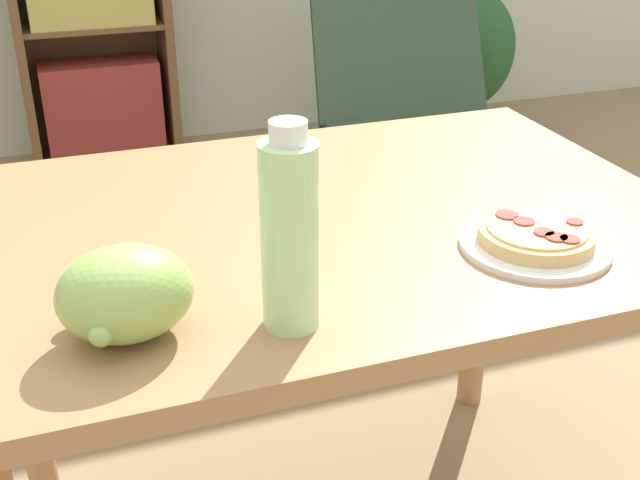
% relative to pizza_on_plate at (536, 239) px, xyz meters
% --- Properties ---
extents(dining_table, '(1.13, 0.79, 0.73)m').
position_rel_pizza_on_plate_xyz_m(dining_table, '(-0.25, 0.21, -0.12)').
color(dining_table, '#A37549').
rests_on(dining_table, ground_plane).
extents(pizza_on_plate, '(0.22, 0.22, 0.04)m').
position_rel_pizza_on_plate_xyz_m(pizza_on_plate, '(0.00, 0.00, 0.00)').
color(pizza_on_plate, white).
rests_on(pizza_on_plate, dining_table).
extents(grape_bunch, '(0.16, 0.13, 0.11)m').
position_rel_pizza_on_plate_xyz_m(grape_bunch, '(-0.58, -0.04, 0.04)').
color(grape_bunch, '#93BC5B').
rests_on(grape_bunch, dining_table).
extents(drink_bottle, '(0.07, 0.07, 0.25)m').
position_rel_pizza_on_plate_xyz_m(drink_bottle, '(-0.39, -0.08, 0.11)').
color(drink_bottle, '#B7EAA3').
rests_on(drink_bottle, dining_table).
extents(lounge_chair_far, '(0.74, 0.87, 0.88)m').
position_rel_pizza_on_plate_xyz_m(lounge_chair_far, '(0.57, 1.65, -0.46)').
color(lounge_chair_far, black).
rests_on(lounge_chair_far, ground_plane).
extents(potted_plant_floor, '(0.48, 0.41, 0.69)m').
position_rel_pizza_on_plate_xyz_m(potted_plant_floor, '(1.16, 2.32, -0.37)').
color(potted_plant_floor, '#70665B').
rests_on(potted_plant_floor, ground_plane).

